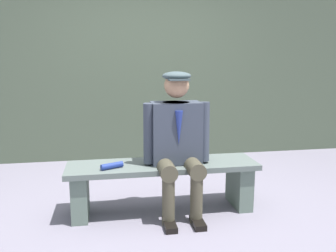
# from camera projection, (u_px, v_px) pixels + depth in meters

# --- Properties ---
(ground_plane) EXTENTS (30.00, 30.00, 0.00)m
(ground_plane) POSITION_uv_depth(u_px,v_px,m) (163.00, 210.00, 3.38)
(ground_plane) COLOR gray
(bench) EXTENTS (1.76, 0.47, 0.47)m
(bench) POSITION_uv_depth(u_px,v_px,m) (163.00, 179.00, 3.32)
(bench) COLOR #596560
(bench) RESTS_ON ground
(seated_man) EXTENTS (0.62, 0.61, 1.31)m
(seated_man) POSITION_uv_depth(u_px,v_px,m) (177.00, 137.00, 3.20)
(seated_man) COLOR #383F4E
(seated_man) RESTS_ON ground
(rolled_magazine) EXTENTS (0.21, 0.13, 0.05)m
(rolled_magazine) POSITION_uv_depth(u_px,v_px,m) (112.00, 166.00, 3.12)
(rolled_magazine) COLOR navy
(rolled_magazine) RESTS_ON bench
(stadium_wall) EXTENTS (12.00, 0.24, 2.51)m
(stadium_wall) POSITION_uv_depth(u_px,v_px,m) (140.00, 71.00, 5.10)
(stadium_wall) COLOR #495643
(stadium_wall) RESTS_ON ground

